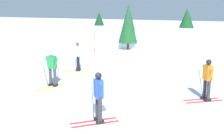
% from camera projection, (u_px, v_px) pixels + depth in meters
% --- Properties ---
extents(ground_plane, '(120.00, 120.00, 0.00)m').
position_uv_depth(ground_plane, '(83.00, 114.00, 9.67)').
color(ground_plane, silver).
extents(far_snow_ridge, '(80.00, 8.86, 1.64)m').
position_uv_depth(far_snow_ridge, '(169.00, 36.00, 26.48)').
color(far_snow_ridge, silver).
rests_on(far_snow_ridge, ground).
extents(skier_green, '(1.00, 1.64, 1.71)m').
position_uv_depth(skier_green, '(52.00, 68.00, 12.79)').
color(skier_green, gold).
rests_on(skier_green, ground).
extents(skier_blue, '(1.47, 1.30, 1.71)m').
position_uv_depth(skier_blue, '(99.00, 95.00, 8.81)').
color(skier_blue, red).
rests_on(skier_blue, ground).
extents(skier_orange, '(1.54, 1.19, 1.71)m').
position_uv_depth(skier_orange, '(207.00, 79.00, 10.85)').
color(skier_orange, red).
rests_on(skier_orange, ground).
extents(skier_white, '(1.63, 0.95, 1.71)m').
position_uv_depth(skier_white, '(78.00, 56.00, 15.78)').
color(skier_white, gold).
rests_on(skier_white, ground).
extents(trail_marker_pole, '(0.07, 0.07, 1.94)m').
position_uv_depth(trail_marker_pole, '(95.00, 41.00, 21.52)').
color(trail_marker_pole, '#C65614').
rests_on(trail_marker_pole, ground).
extents(conifer_far_left, '(2.01, 2.01, 3.48)m').
position_uv_depth(conifer_far_left, '(187.00, 22.00, 25.96)').
color(conifer_far_left, '#513823').
rests_on(conifer_far_left, ground).
extents(conifer_far_right, '(1.69, 1.69, 3.90)m').
position_uv_depth(conifer_far_right, '(128.00, 23.00, 23.14)').
color(conifer_far_right, '#513823').
rests_on(conifer_far_right, ground).
extents(conifer_far_centre, '(1.93, 1.93, 3.02)m').
position_uv_depth(conifer_far_centre, '(99.00, 24.00, 29.03)').
color(conifer_far_centre, '#513823').
rests_on(conifer_far_centre, ground).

